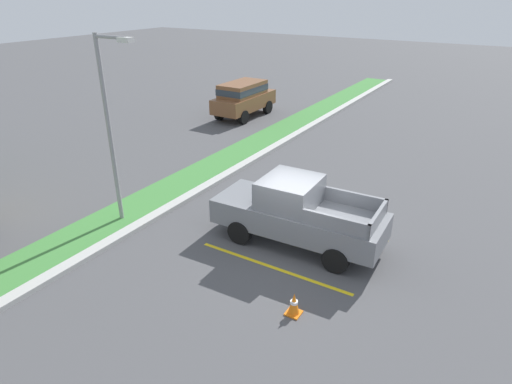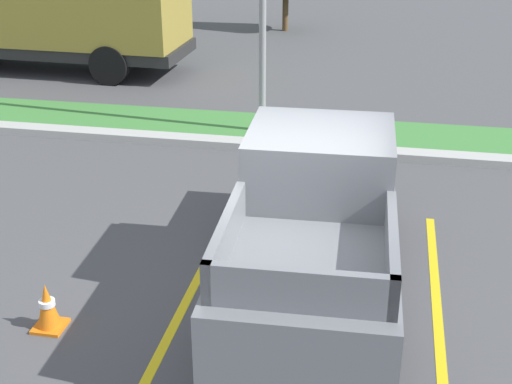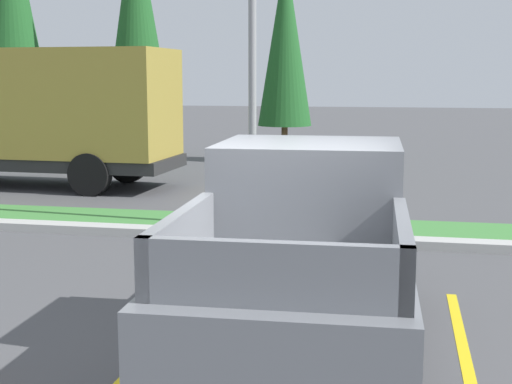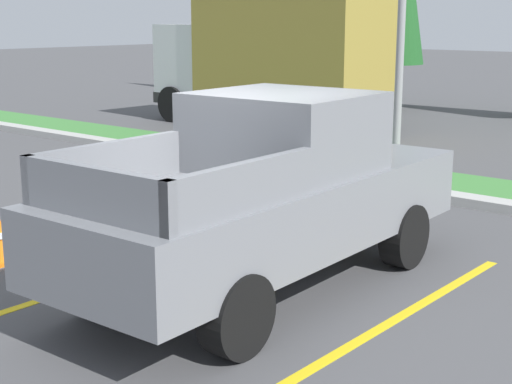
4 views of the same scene
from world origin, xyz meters
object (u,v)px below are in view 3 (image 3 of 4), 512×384
object	(u,v)px
cypress_tree_left_inner	(136,13)
cypress_tree_center	(285,40)
cargo_truck_distant	(46,113)
pickup_truck_main	(307,253)
cypress_tree_leftmost	(11,0)
street_light	(250,28)

from	to	relation	value
cypress_tree_left_inner	cypress_tree_center	size ratio (longest dim) A/B	1.22
cargo_truck_distant	pickup_truck_main	bearing A→B (deg)	-51.42
pickup_truck_main	cargo_truck_distant	size ratio (longest dim) A/B	0.77
pickup_truck_main	cypress_tree_leftmost	size ratio (longest dim) A/B	0.59
cargo_truck_distant	cypress_tree_leftmost	bearing A→B (deg)	125.28
street_light	cypress_tree_leftmost	distance (m)	14.48
pickup_truck_main	cypress_tree_left_inner	world-z (taller)	cypress_tree_left_inner
street_light	cypress_tree_center	bearing A→B (deg)	95.95
cargo_truck_distant	cypress_tree_leftmost	size ratio (longest dim) A/B	0.77
pickup_truck_main	cypress_tree_center	xyz separation A→B (m)	(-2.83, 16.10, 2.84)
cypress_tree_left_inner	cypress_tree_leftmost	bearing A→B (deg)	176.23
pickup_truck_main	cypress_tree_center	world-z (taller)	cypress_tree_center
pickup_truck_main	cargo_truck_distant	xyz separation A→B (m)	(-7.81, 9.79, 0.81)
cargo_truck_distant	cypress_tree_leftmost	xyz separation A→B (m)	(-4.17, 5.90, 3.41)
cargo_truck_distant	street_light	size ratio (longest dim) A/B	1.14
cypress_tree_leftmost	cypress_tree_center	xyz separation A→B (m)	(9.15, 0.41, -1.38)
street_light	cypress_tree_left_inner	bearing A→B (deg)	120.41
cypress_tree_left_inner	cypress_tree_center	world-z (taller)	cypress_tree_left_inner
cargo_truck_distant	cypress_tree_left_inner	bearing A→B (deg)	86.75
pickup_truck_main	cypress_tree_left_inner	distance (m)	17.51
cypress_tree_leftmost	street_light	bearing A→B (deg)	-44.59
cypress_tree_leftmost	cypress_tree_center	distance (m)	9.26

